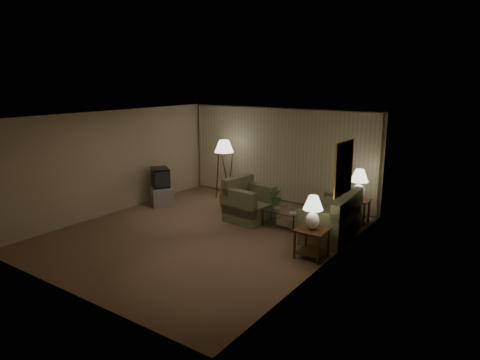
# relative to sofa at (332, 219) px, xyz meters

# --- Properties ---
(ground) EXTENTS (7.00, 7.00, 0.00)m
(ground) POSITION_rel_sofa_xyz_m (-2.50, -1.48, -0.40)
(ground) COLOR #88604B
(ground) RESTS_ON ground
(room_shell) EXTENTS (6.04, 7.02, 2.72)m
(room_shell) POSITION_rel_sofa_xyz_m (-2.48, 0.03, 1.35)
(room_shell) COLOR #C2B695
(room_shell) RESTS_ON ground
(sofa) EXTENTS (1.93, 1.17, 0.80)m
(sofa) POSITION_rel_sofa_xyz_m (0.00, 0.00, 0.00)
(sofa) COLOR #737753
(sofa) RESTS_ON ground
(armchair) EXTENTS (1.21, 1.17, 0.85)m
(armchair) POSITION_rel_sofa_xyz_m (-2.14, -0.14, 0.03)
(armchair) COLOR #737753
(armchair) RESTS_ON ground
(side_table_near) EXTENTS (0.60, 0.60, 0.60)m
(side_table_near) POSITION_rel_sofa_xyz_m (0.15, -1.35, 0.02)
(side_table_near) COLOR #3A1F0F
(side_table_near) RESTS_ON ground
(side_table_far) EXTENTS (0.56, 0.47, 0.60)m
(side_table_far) POSITION_rel_sofa_xyz_m (0.15, 1.25, 0.01)
(side_table_far) COLOR #3A1F0F
(side_table_far) RESTS_ON ground
(table_lamp_near) EXTENTS (0.39, 0.39, 0.68)m
(table_lamp_near) POSITION_rel_sofa_xyz_m (0.15, -1.35, 0.60)
(table_lamp_near) COLOR white
(table_lamp_near) RESTS_ON side_table_near
(table_lamp_far) EXTENTS (0.44, 0.44, 0.75)m
(table_lamp_far) POSITION_rel_sofa_xyz_m (0.15, 1.25, 0.65)
(table_lamp_far) COLOR white
(table_lamp_far) RESTS_ON side_table_far
(coffee_table) EXTENTS (0.97, 0.53, 0.41)m
(coffee_table) POSITION_rel_sofa_xyz_m (-1.22, -0.10, -0.12)
(coffee_table) COLOR silver
(coffee_table) RESTS_ON ground
(tv_cabinet) EXTENTS (1.42, 1.40, 0.50)m
(tv_cabinet) POSITION_rel_sofa_xyz_m (-5.05, -0.31, -0.15)
(tv_cabinet) COLOR #A1A1A4
(tv_cabinet) RESTS_ON ground
(crt_tv) EXTENTS (1.05, 1.04, 0.54)m
(crt_tv) POSITION_rel_sofa_xyz_m (-5.05, -0.31, 0.37)
(crt_tv) COLOR black
(crt_tv) RESTS_ON tv_cabinet
(floor_lamp) EXTENTS (0.57, 0.57, 1.75)m
(floor_lamp) POSITION_rel_sofa_xyz_m (-3.91, 1.19, 0.52)
(floor_lamp) COLOR #3A1F0F
(floor_lamp) RESTS_ON ground
(ottoman) EXTENTS (0.78, 0.78, 0.40)m
(ottoman) POSITION_rel_sofa_xyz_m (-3.26, 0.60, -0.20)
(ottoman) COLOR #A16136
(ottoman) RESTS_ON ground
(vase) EXTENTS (0.16, 0.16, 0.16)m
(vase) POSITION_rel_sofa_xyz_m (-1.37, -0.10, 0.10)
(vase) COLOR silver
(vase) RESTS_ON coffee_table
(flowers) EXTENTS (0.42, 0.38, 0.43)m
(flowers) POSITION_rel_sofa_xyz_m (-1.37, -0.10, 0.40)
(flowers) COLOR #347635
(flowers) RESTS_ON vase
(book) EXTENTS (0.27, 0.28, 0.02)m
(book) POSITION_rel_sofa_xyz_m (-0.97, -0.20, 0.02)
(book) COLOR olive
(book) RESTS_ON coffee_table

